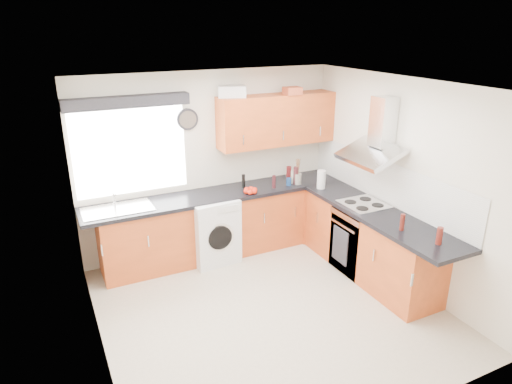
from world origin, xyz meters
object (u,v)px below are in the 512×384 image
upper_cabinets (277,120)px  washing_machine (212,229)px  extractor_hood (376,137)px  oven (361,239)px

upper_cabinets → washing_machine: (-1.10, -0.23, -1.35)m
extractor_hood → upper_cabinets: 1.48m
extractor_hood → upper_cabinets: bearing=116.1°
oven → upper_cabinets: bearing=112.5°
oven → upper_cabinets: size_ratio=0.50×
upper_cabinets → washing_machine: upper_cabinets is taller
oven → washing_machine: size_ratio=0.95×
extractor_hood → washing_machine: size_ratio=0.87×
oven → washing_machine: (-1.65, 1.10, 0.02)m
upper_cabinets → washing_machine: 1.76m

